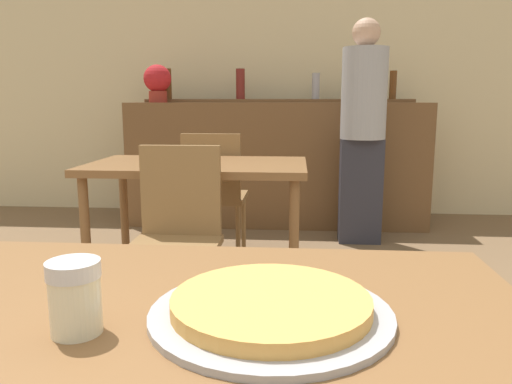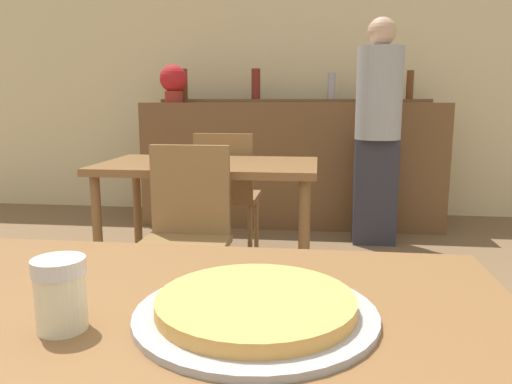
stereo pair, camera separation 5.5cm
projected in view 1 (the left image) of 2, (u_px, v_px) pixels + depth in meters
name	position (u px, v px, depth m)	size (l,w,h in m)	color
wall_back	(279.00, 69.00, 4.81)	(8.00, 0.05, 2.80)	beige
dining_table_near	(188.00, 360.00, 0.83)	(1.16, 0.75, 0.75)	brown
dining_table_far	(198.00, 178.00, 2.77)	(1.19, 0.71, 0.76)	brown
bar_counter	(277.00, 164.00, 4.47)	(2.60, 0.56, 1.08)	brown
bar_back_shelf	(272.00, 97.00, 4.50)	(2.39, 0.24, 0.30)	brown
chair_far_side_front	(177.00, 229.00, 2.29)	(0.40, 0.40, 0.89)	olive
chair_far_side_back	(214.00, 189.00, 3.31)	(0.40, 0.40, 0.89)	olive
pizza_tray	(271.00, 308.00, 0.79)	(0.39, 0.39, 0.04)	#A3A3A8
cheese_shaker	(75.00, 297.00, 0.73)	(0.08, 0.08, 0.11)	beige
person_standing	(363.00, 124.00, 3.78)	(0.34, 0.34, 1.69)	#2D2D38
potted_plant	(157.00, 81.00, 4.37)	(0.24, 0.24, 0.33)	maroon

